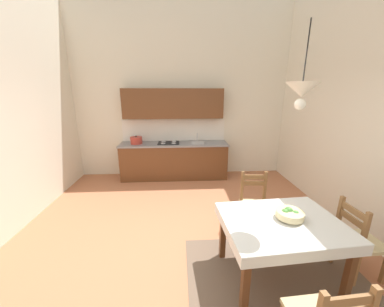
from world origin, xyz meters
TOP-DOWN VIEW (x-y plane):
  - ground_plane at (0.00, 0.00)m, footprint 5.84×6.39m
  - wall_back at (0.00, 2.95)m, footprint 5.84×0.12m
  - area_rug at (1.05, -0.75)m, footprint 2.10×1.60m
  - kitchen_cabinetry at (-0.21, 2.62)m, footprint 2.64×0.63m
  - dining_table at (1.05, -0.65)m, footprint 1.35×1.07m
  - dining_chair_kitchen_side at (1.07, 0.26)m, footprint 0.45×0.45m
  - dining_chair_window_side at (1.99, -0.65)m, footprint 0.43×0.43m
  - fruit_bowl at (1.14, -0.63)m, footprint 0.30×0.30m
  - pendant_lamp at (1.11, -0.60)m, footprint 0.32×0.32m

SIDE VIEW (x-z plane):
  - ground_plane at x=0.00m, z-range -0.10..0.00m
  - area_rug at x=1.05m, z-range 0.00..0.01m
  - dining_chair_kitchen_side at x=1.07m, z-range -0.02..0.91m
  - dining_chair_window_side at x=1.99m, z-range -0.02..0.91m
  - dining_table at x=1.05m, z-range 0.25..1.00m
  - fruit_bowl at x=1.14m, z-range 0.75..0.87m
  - kitchen_cabinetry at x=-0.21m, z-range -0.24..1.96m
  - wall_back at x=0.00m, z-range 0.00..4.15m
  - pendant_lamp at x=1.11m, z-range 1.73..2.53m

